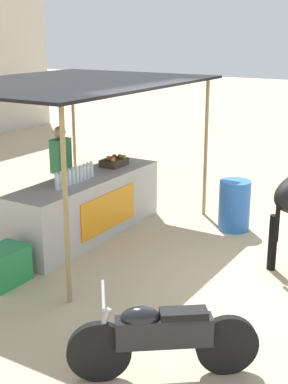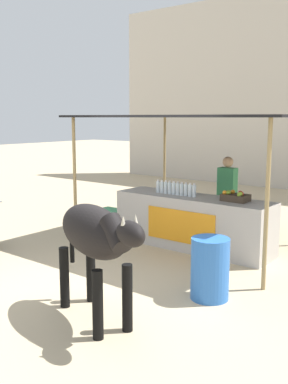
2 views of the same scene
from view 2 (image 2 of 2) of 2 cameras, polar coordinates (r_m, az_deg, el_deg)
ground_plane at (r=6.77m, az=-4.06°, el=-11.17°), size 60.00×60.00×0.00m
stall_counter at (r=8.31m, az=6.16°, el=-3.82°), size 3.00×0.82×0.96m
stall_awning at (r=8.35m, az=7.51°, el=9.02°), size 4.20×3.20×2.42m
water_bottle_row at (r=8.35m, az=4.03°, el=0.43°), size 0.88×0.07×0.25m
fruit_crate at (r=7.85m, az=11.50°, el=-0.60°), size 0.44×0.32×0.18m
vendor_behind_counter at (r=8.74m, az=10.47°, el=-0.80°), size 0.34×0.22×1.65m
cooler_box at (r=9.43m, az=-4.15°, el=-3.69°), size 0.60×0.44×0.48m
water_barrel at (r=6.06m, az=8.38°, el=-9.60°), size 0.51×0.51×0.83m
cow at (r=5.23m, az=-6.20°, el=-5.56°), size 1.83×0.99×1.44m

